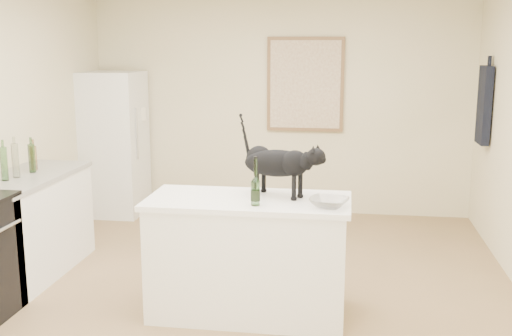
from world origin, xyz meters
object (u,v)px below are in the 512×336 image
object	(u,v)px
fridge	(113,144)
black_cat	(277,167)
glass_bowl	(329,203)
wine_bottle	(255,184)

from	to	relation	value
fridge	black_cat	size ratio (longest dim) A/B	2.67
glass_bowl	wine_bottle	bearing A→B (deg)	-177.04
fridge	wine_bottle	distance (m)	3.48
fridge	black_cat	world-z (taller)	fridge
black_cat	glass_bowl	size ratio (longest dim) A/B	2.35
black_cat	fridge	bearing A→B (deg)	156.77
fridge	glass_bowl	world-z (taller)	fridge
black_cat	wine_bottle	bearing A→B (deg)	-87.96
wine_bottle	glass_bowl	size ratio (longest dim) A/B	1.12
black_cat	wine_bottle	distance (m)	0.33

